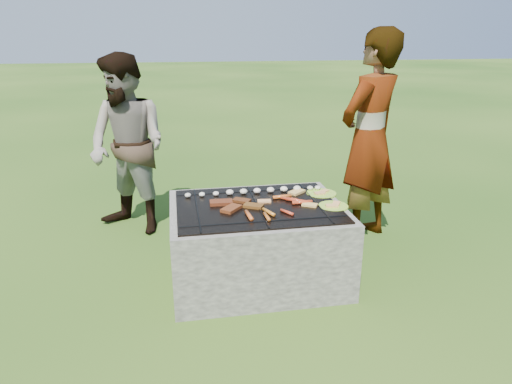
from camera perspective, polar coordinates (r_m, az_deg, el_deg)
The scene contains 10 objects.
lawn at distance 3.69m, azimuth 0.14°, elevation -10.57°, with size 60.00×60.00×0.00m, color #1D4210.
fire_pit at distance 3.56m, azimuth 0.14°, elevation -6.63°, with size 1.30×1.00×0.62m.
mushrooms at distance 3.69m, azimuth 0.49°, elevation 0.18°, with size 1.11×0.06×0.04m.
pork_slabs at distance 3.42m, azimuth -2.77°, elevation -1.57°, with size 0.40×0.32×0.02m.
sausages at distance 3.38m, azimuth 3.03°, elevation -1.77°, with size 0.54×0.47×0.03m.
bread_on_grate at distance 3.58m, azimuth 4.70°, elevation -0.67°, with size 0.44×0.43×0.02m.
plate_far at distance 3.72m, azimuth 8.17°, elevation -0.19°, with size 0.32×0.32×0.03m.
plate_near at distance 3.47m, azimuth 9.64°, elevation -1.75°, with size 0.27×0.27×0.03m.
cook at distance 4.22m, azimuth 13.97°, elevation 6.48°, with size 0.69×0.45×1.89m, color #AA9F8E.
bystander at distance 4.43m, azimuth -15.70°, elevation 5.53°, with size 0.82×0.64×1.68m, color gray.
Camera 1 is at (-0.58, -3.15, 1.83)m, focal length 32.00 mm.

